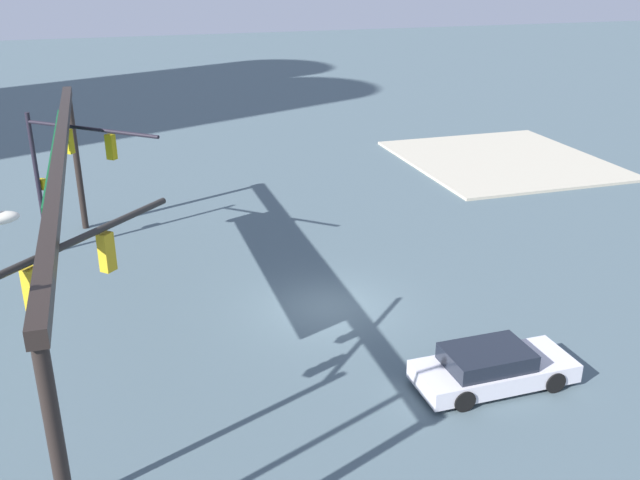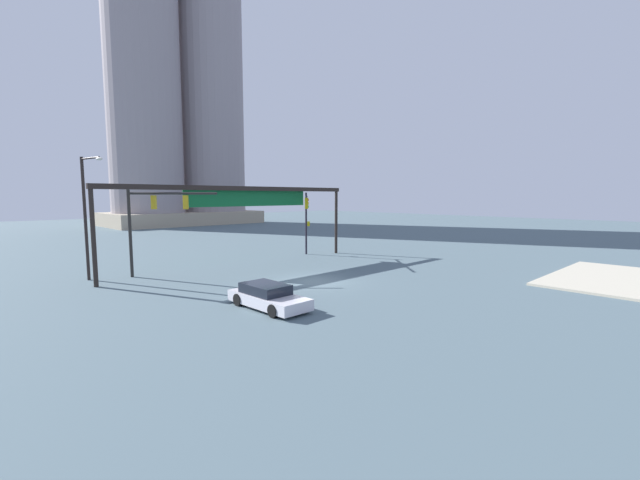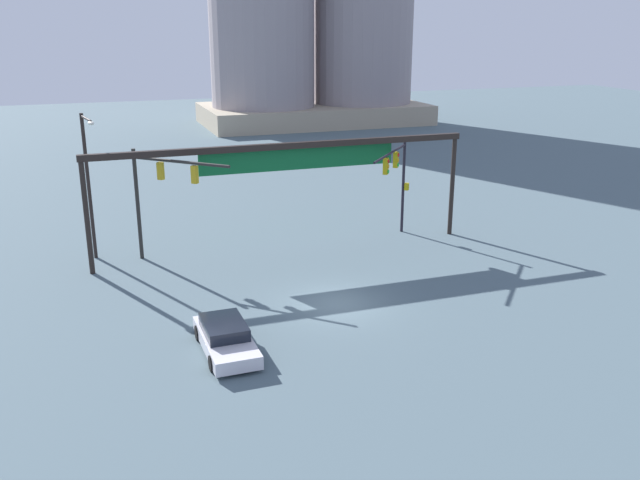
% 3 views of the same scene
% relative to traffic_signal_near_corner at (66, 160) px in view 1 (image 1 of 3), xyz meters
% --- Properties ---
extents(ground_plane, '(187.56, 187.56, 0.00)m').
position_rel_traffic_signal_near_corner_xyz_m(ground_plane, '(-7.11, -8.48, -4.25)').
color(ground_plane, '#4B5E66').
extents(sidewalk_corner, '(12.25, 11.39, 0.15)m').
position_rel_traffic_signal_near_corner_xyz_m(sidewalk_corner, '(8.01, -24.49, -4.18)').
color(sidewalk_corner, '#B8B099').
rests_on(sidewalk_corner, ground).
extents(traffic_signal_near_corner, '(4.52, 4.78, 5.98)m').
position_rel_traffic_signal_near_corner_xyz_m(traffic_signal_near_corner, '(0.00, 0.00, 0.00)').
color(traffic_signal_near_corner, black).
rests_on(traffic_signal_near_corner, ground).
extents(traffic_signal_opposite_side, '(4.56, 4.42, 6.31)m').
position_rel_traffic_signal_near_corner_xyz_m(traffic_signal_opposite_side, '(-14.09, 0.37, 0.16)').
color(traffic_signal_opposite_side, black).
rests_on(traffic_signal_opposite_side, ground).
extents(overhead_sign_gantry, '(22.11, 0.43, 6.43)m').
position_rel_traffic_signal_near_corner_xyz_m(overhead_sign_gantry, '(-6.87, -0.17, 1.21)').
color(overhead_sign_gantry, black).
rests_on(overhead_sign_gantry, ground).
extents(sedan_car_approaching, '(2.02, 4.73, 1.21)m').
position_rel_traffic_signal_near_corner_xyz_m(sedan_car_approaching, '(-13.10, -11.54, -3.68)').
color(sedan_car_approaching, silver).
rests_on(sedan_car_approaching, ground).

